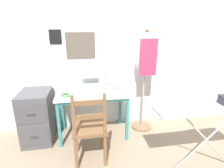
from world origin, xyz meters
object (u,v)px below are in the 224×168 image
object	(u,v)px
filing_cabinet	(38,117)
ironing_board	(212,111)
wooden_chair	(90,129)
sewing_machine	(94,80)
scissors	(122,94)
thread_spool_near_machine	(108,89)
dress_form	(145,60)
fabric_bowl	(65,95)
thread_spool_mid_table	(113,91)
thread_spool_far_edge	(115,88)

from	to	relation	value
filing_cabinet	ironing_board	xyz separation A→B (m)	(2.04, -0.93, 0.38)
wooden_chair	ironing_board	xyz separation A→B (m)	(1.31, -0.37, 0.31)
sewing_machine	scissors	bearing A→B (deg)	-32.78
scissors	ironing_board	size ratio (longest dim) A/B	0.10
sewing_machine	filing_cabinet	size ratio (longest dim) A/B	0.51
thread_spool_near_machine	dress_form	xyz separation A→B (m)	(0.57, 0.02, 0.43)
fabric_bowl	sewing_machine	bearing A→B (deg)	28.97
fabric_bowl	scissors	size ratio (longest dim) A/B	0.90
thread_spool_near_machine	fabric_bowl	bearing A→B (deg)	-164.98
sewing_machine	wooden_chair	distance (m)	0.79
sewing_machine	wooden_chair	bearing A→B (deg)	-99.92
scissors	filing_cabinet	size ratio (longest dim) A/B	0.17
scissors	thread_spool_near_machine	world-z (taller)	thread_spool_near_machine
thread_spool_near_machine	thread_spool_mid_table	xyz separation A→B (m)	(0.05, -0.08, 0.00)
scissors	filing_cabinet	world-z (taller)	filing_cabinet
sewing_machine	thread_spool_far_edge	world-z (taller)	sewing_machine
sewing_machine	ironing_board	distance (m)	1.58
fabric_bowl	thread_spool_near_machine	bearing A→B (deg)	15.02
sewing_machine	dress_form	bearing A→B (deg)	-3.10
fabric_bowl	thread_spool_mid_table	world-z (taller)	fabric_bowl
thread_spool_near_machine	thread_spool_far_edge	distance (m)	0.11
thread_spool_mid_table	ironing_board	distance (m)	1.29
wooden_chair	filing_cabinet	size ratio (longest dim) A/B	1.24
sewing_machine	scissors	xyz separation A→B (m)	(0.38, -0.24, -0.15)
fabric_bowl	wooden_chair	distance (m)	0.60
sewing_machine	scissors	distance (m)	0.47
fabric_bowl	thread_spool_mid_table	xyz separation A→B (m)	(0.67, 0.09, -0.00)
scissors	thread_spool_near_machine	size ratio (longest dim) A/B	2.94
thread_spool_near_machine	thread_spool_mid_table	distance (m)	0.09
fabric_bowl	dress_form	size ratio (longest dim) A/B	0.07
thread_spool_near_machine	ironing_board	world-z (taller)	ironing_board
thread_spool_mid_table	wooden_chair	size ratio (longest dim) A/B	0.04
fabric_bowl	ironing_board	world-z (taller)	ironing_board
wooden_chair	filing_cabinet	distance (m)	0.93
thread_spool_near_machine	ironing_board	size ratio (longest dim) A/B	0.03
dress_form	ironing_board	size ratio (longest dim) A/B	1.26
thread_spool_near_machine	thread_spool_far_edge	size ratio (longest dim) A/B	1.22
thread_spool_far_edge	ironing_board	bearing A→B (deg)	-49.00
wooden_chair	filing_cabinet	world-z (taller)	wooden_chair
scissors	thread_spool_mid_table	world-z (taller)	thread_spool_mid_table
fabric_bowl	thread_spool_far_edge	world-z (taller)	fabric_bowl
dress_form	scissors	bearing A→B (deg)	-153.04
sewing_machine	ironing_board	xyz separation A→B (m)	(1.19, -1.03, -0.10)
ironing_board	thread_spool_mid_table	bearing A→B (deg)	136.27
fabric_bowl	thread_spool_far_edge	xyz separation A→B (m)	(0.73, 0.21, -0.00)
dress_form	thread_spool_far_edge	bearing A→B (deg)	177.33
sewing_machine	fabric_bowl	xyz separation A→B (m)	(-0.41, -0.23, -0.13)
filing_cabinet	dress_form	distance (m)	1.80
thread_spool_mid_table	wooden_chair	world-z (taller)	wooden_chair
wooden_chair	ironing_board	bearing A→B (deg)	-15.61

